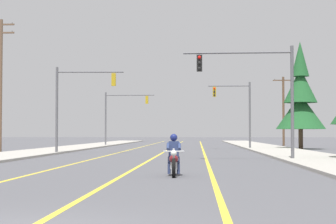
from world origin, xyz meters
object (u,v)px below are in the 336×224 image
motorcycle_with_rider (174,159)px  utility_pole_right_far (283,109)px  traffic_signal_near_right (259,84)px  utility_pole_left_near (1,81)px  traffic_signal_mid_right (238,105)px  conifer_tree_right_verge_far (300,100)px  traffic_signal_near_left (76,96)px  traffic_signal_mid_left (120,110)px

motorcycle_with_rider → utility_pole_right_far: size_ratio=0.27×
motorcycle_with_rider → traffic_signal_near_right: traffic_signal_near_right is taller
traffic_signal_near_right → utility_pole_left_near: utility_pole_left_near is taller
motorcycle_with_rider → traffic_signal_mid_right: size_ratio=0.35×
motorcycle_with_rider → conifer_tree_right_verge_far: bearing=72.9°
utility_pole_left_near → conifer_tree_right_verge_far: (24.93, 9.89, -0.96)m
traffic_signal_near_left → utility_pole_left_near: utility_pole_left_near is taller
traffic_signal_near_right → conifer_tree_right_verge_far: size_ratio=0.62×
traffic_signal_near_right → traffic_signal_near_left: size_ratio=1.00×
traffic_signal_near_right → traffic_signal_mid_right: (0.40, 21.95, -0.13)m
utility_pole_left_near → traffic_signal_mid_left: bearing=73.5°
utility_pole_right_far → traffic_signal_near_left: bearing=-124.8°
traffic_signal_mid_right → traffic_signal_near_left: bearing=-134.4°
traffic_signal_near_right → traffic_signal_mid_right: 21.95m
traffic_signal_near_left → traffic_signal_mid_left: 25.17m
traffic_signal_mid_left → utility_pole_left_near: (-6.44, -21.70, 1.41)m
utility_pole_left_near → utility_pole_right_far: size_ratio=1.29×
traffic_signal_near_right → conifer_tree_right_verge_far: 23.50m
traffic_signal_mid_right → utility_pole_right_far: (6.28, 14.25, 0.21)m
traffic_signal_near_left → traffic_signal_mid_left: same height
traffic_signal_near_right → traffic_signal_mid_left: size_ratio=1.00×
traffic_signal_mid_right → traffic_signal_mid_left: (-12.66, 12.52, 0.11)m
motorcycle_with_rider → utility_pole_left_near: utility_pole_left_near is taller
traffic_signal_near_left → traffic_signal_mid_left: bearing=90.6°
traffic_signal_near_left → conifer_tree_right_verge_far: (18.22, 13.36, 0.51)m
traffic_signal_mid_right → traffic_signal_mid_left: same height
traffic_signal_near_right → traffic_signal_near_left: (-11.99, 9.30, -0.07)m
motorcycle_with_rider → traffic_signal_mid_right: traffic_signal_mid_right is taller
traffic_signal_near_left → motorcycle_with_rider: bearing=-69.1°
utility_pole_left_near → conifer_tree_right_verge_far: size_ratio=1.03×
traffic_signal_mid_left → utility_pole_left_near: utility_pole_left_near is taller
motorcycle_with_rider → traffic_signal_near_right: (4.18, 11.13, 3.58)m
traffic_signal_near_left → utility_pole_right_far: 32.75m
traffic_signal_mid_left → conifer_tree_right_verge_far: (18.49, -11.81, 0.45)m
traffic_signal_mid_right → conifer_tree_right_verge_far: 5.90m
traffic_signal_near_right → conifer_tree_right_verge_far: bearing=74.6°
traffic_signal_mid_left → utility_pole_left_near: 22.68m
motorcycle_with_rider → traffic_signal_near_left: 22.15m
traffic_signal_mid_left → utility_pole_right_far: utility_pole_right_far is taller
motorcycle_with_rider → traffic_signal_near_left: traffic_signal_near_left is taller
conifer_tree_right_verge_far → motorcycle_with_rider: bearing=-107.1°
traffic_signal_near_right → utility_pole_right_far: (6.68, 36.20, 0.09)m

